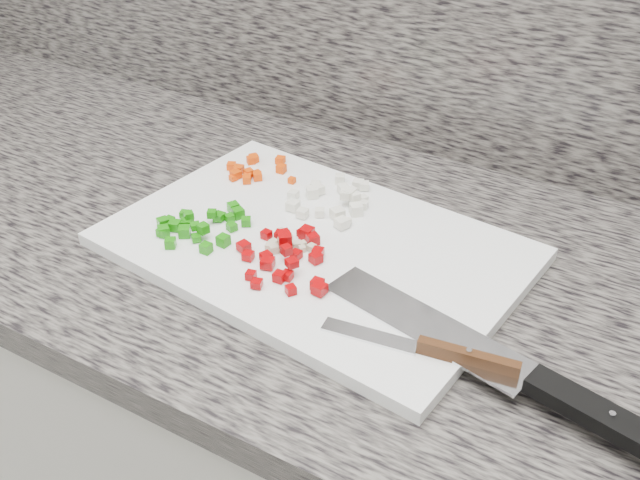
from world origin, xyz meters
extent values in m
cube|color=#615C56|center=(0.00, 1.44, 0.88)|extent=(3.96, 0.64, 0.04)
cube|color=white|center=(-0.06, 1.41, 0.91)|extent=(0.53, 0.39, 0.02)
cube|color=#E24004|center=(-0.25, 1.55, 0.92)|extent=(0.02, 0.02, 0.01)
cube|color=#E24004|center=(-0.21, 1.51, 0.92)|extent=(0.01, 0.01, 0.01)
cube|color=#E24004|center=(-0.22, 1.49, 0.92)|extent=(0.02, 0.02, 0.01)
cube|color=#E24004|center=(-0.24, 1.54, 0.92)|extent=(0.02, 0.02, 0.01)
cube|color=#E24004|center=(-0.21, 1.50, 0.92)|extent=(0.02, 0.02, 0.01)
cube|color=#E24004|center=(-0.24, 1.49, 0.92)|extent=(0.01, 0.01, 0.01)
cube|color=#E24004|center=(-0.25, 1.55, 0.92)|extent=(0.01, 0.01, 0.01)
cube|color=#E24004|center=(-0.24, 1.49, 0.92)|extent=(0.02, 0.02, 0.01)
cube|color=#E24004|center=(-0.16, 1.52, 0.92)|extent=(0.01, 0.01, 0.01)
cube|color=#E24004|center=(-0.26, 1.51, 0.92)|extent=(0.02, 0.02, 0.01)
cube|color=#E24004|center=(-0.19, 1.54, 0.92)|extent=(0.01, 0.01, 0.01)
cube|color=#E24004|center=(-0.24, 1.55, 0.92)|extent=(0.01, 0.01, 0.01)
cube|color=#E24004|center=(-0.25, 1.51, 0.92)|extent=(0.01, 0.01, 0.01)
cube|color=#E24004|center=(-0.23, 1.51, 0.92)|extent=(0.02, 0.02, 0.01)
cube|color=#E24004|center=(-0.24, 1.51, 0.92)|extent=(0.02, 0.02, 0.01)
cube|color=#E24004|center=(-0.21, 1.56, 0.92)|extent=(0.02, 0.02, 0.01)
cube|color=#E24004|center=(-0.22, 1.50, 0.92)|extent=(0.01, 0.01, 0.01)
cube|color=white|center=(-0.12, 1.46, 0.92)|extent=(0.02, 0.02, 0.01)
cube|color=white|center=(-0.11, 1.51, 0.92)|extent=(0.02, 0.02, 0.01)
cube|color=white|center=(-0.04, 1.51, 0.92)|extent=(0.01, 0.01, 0.01)
cube|color=white|center=(-0.08, 1.46, 0.92)|extent=(0.02, 0.02, 0.01)
cube|color=white|center=(-0.05, 1.52, 0.92)|extent=(0.01, 0.01, 0.01)
cube|color=white|center=(-0.12, 1.50, 0.92)|extent=(0.02, 0.02, 0.01)
cube|color=white|center=(-0.07, 1.55, 0.92)|extent=(0.02, 0.02, 0.01)
cube|color=white|center=(-0.07, 1.52, 0.92)|extent=(0.01, 0.01, 0.01)
cube|color=white|center=(-0.06, 1.47, 0.92)|extent=(0.02, 0.02, 0.01)
cube|color=white|center=(-0.04, 1.46, 0.92)|extent=(0.01, 0.01, 0.01)
cube|color=white|center=(-0.14, 1.49, 0.92)|extent=(0.01, 0.01, 0.01)
cube|color=white|center=(-0.05, 1.51, 0.93)|extent=(0.02, 0.02, 0.01)
cube|color=white|center=(-0.10, 1.45, 0.92)|extent=(0.01, 0.01, 0.01)
cube|color=white|center=(-0.08, 1.53, 0.92)|extent=(0.02, 0.02, 0.01)
cube|color=white|center=(-0.12, 1.50, 0.92)|extent=(0.02, 0.02, 0.01)
cube|color=white|center=(-0.06, 1.47, 0.92)|extent=(0.01, 0.01, 0.01)
cube|color=white|center=(-0.05, 1.50, 0.92)|extent=(0.01, 0.01, 0.01)
cube|color=white|center=(-0.06, 1.55, 0.92)|extent=(0.02, 0.02, 0.01)
cube|color=white|center=(-0.04, 1.45, 0.92)|extent=(0.02, 0.02, 0.01)
cube|color=white|center=(-0.10, 1.55, 0.92)|extent=(0.02, 0.02, 0.01)
cube|color=white|center=(-0.07, 1.50, 0.93)|extent=(0.02, 0.02, 0.01)
cube|color=white|center=(-0.12, 1.52, 0.92)|extent=(0.02, 0.02, 0.01)
cube|color=white|center=(-0.06, 1.51, 0.93)|extent=(0.02, 0.02, 0.01)
cube|color=white|center=(-0.07, 1.54, 0.92)|extent=(0.01, 0.01, 0.01)
cube|color=white|center=(-0.04, 1.49, 0.92)|extent=(0.02, 0.02, 0.02)
cube|color=#197C0B|center=(-0.21, 1.31, 0.92)|extent=(0.02, 0.02, 0.01)
cube|color=#197C0B|center=(-0.19, 1.39, 0.92)|extent=(0.01, 0.01, 0.01)
cube|color=#197C0B|center=(-0.18, 1.35, 0.93)|extent=(0.01, 0.01, 0.01)
cube|color=#197C0B|center=(-0.19, 1.39, 0.92)|extent=(0.01, 0.01, 0.01)
cube|color=#197C0B|center=(-0.19, 1.38, 0.93)|extent=(0.01, 0.01, 0.01)
cube|color=#197C0B|center=(-0.19, 1.34, 0.92)|extent=(0.02, 0.02, 0.01)
cube|color=#197C0B|center=(-0.19, 1.42, 0.92)|extent=(0.02, 0.02, 0.01)
cube|color=#197C0B|center=(-0.22, 1.36, 0.92)|extent=(0.02, 0.02, 0.01)
cube|color=#197C0B|center=(-0.23, 1.34, 0.92)|extent=(0.02, 0.02, 0.01)
cube|color=#197C0B|center=(-0.15, 1.40, 0.92)|extent=(0.02, 0.02, 0.01)
cube|color=#197C0B|center=(-0.16, 1.32, 0.92)|extent=(0.01, 0.01, 0.01)
cube|color=#197C0B|center=(-0.18, 1.40, 0.92)|extent=(0.01, 0.01, 0.01)
cube|color=#197C0B|center=(-0.24, 1.34, 0.92)|extent=(0.02, 0.02, 0.01)
cube|color=#197C0B|center=(-0.16, 1.38, 0.92)|extent=(0.01, 0.01, 0.01)
cube|color=#197C0B|center=(-0.19, 1.35, 0.93)|extent=(0.02, 0.02, 0.01)
cube|color=#197C0B|center=(-0.17, 1.41, 0.92)|extent=(0.02, 0.02, 0.01)
cube|color=#197C0B|center=(-0.24, 1.35, 0.92)|extent=(0.01, 0.01, 0.01)
cube|color=#197C0B|center=(-0.22, 1.36, 0.92)|extent=(0.01, 0.01, 0.01)
cube|color=#197C0B|center=(-0.23, 1.33, 0.92)|extent=(0.01, 0.01, 0.01)
cube|color=#197C0B|center=(-0.15, 1.35, 0.92)|extent=(0.01, 0.01, 0.01)
cube|color=#197C0B|center=(-0.22, 1.36, 0.93)|extent=(0.02, 0.02, 0.01)
cube|color=#197C0B|center=(-0.21, 1.34, 0.92)|extent=(0.02, 0.02, 0.01)
cube|color=#197C0B|center=(-0.23, 1.33, 0.92)|extent=(0.02, 0.02, 0.01)
cube|color=#197C0B|center=(-0.23, 1.37, 0.92)|extent=(0.01, 0.01, 0.01)
cube|color=#9D0205|center=(-0.09, 1.34, 0.92)|extent=(0.02, 0.02, 0.01)
cube|color=#9D0205|center=(-0.05, 1.32, 0.92)|extent=(0.01, 0.01, 0.01)
cube|color=#9D0205|center=(-0.08, 1.31, 0.92)|extent=(0.01, 0.01, 0.01)
cube|color=#9D0205|center=(0.00, 1.32, 0.92)|extent=(0.02, 0.02, 0.01)
cube|color=#9D0205|center=(-0.03, 1.31, 0.92)|extent=(0.02, 0.02, 0.01)
cube|color=#9D0205|center=(-0.01, 1.33, 0.92)|extent=(0.01, 0.01, 0.01)
cube|color=#9D0205|center=(-0.04, 1.38, 0.92)|extent=(0.02, 0.02, 0.01)
cube|color=#9D0205|center=(-0.11, 1.34, 0.92)|extent=(0.01, 0.01, 0.01)
cube|color=#9D0205|center=(-0.07, 1.41, 0.92)|extent=(0.02, 0.02, 0.01)
cube|color=#9D0205|center=(-0.12, 1.39, 0.92)|extent=(0.01, 0.01, 0.01)
cube|color=#9D0205|center=(-0.06, 1.37, 0.92)|extent=(0.01, 0.01, 0.01)
cube|color=#9D0205|center=(-0.08, 1.33, 0.92)|extent=(0.02, 0.02, 0.01)
cube|color=#9D0205|center=(-0.07, 1.30, 0.92)|extent=(0.02, 0.02, 0.01)
cube|color=#9D0205|center=(-0.05, 1.34, 0.93)|extent=(0.02, 0.02, 0.01)
cube|color=#9D0205|center=(-0.12, 1.35, 0.92)|extent=(0.02, 0.02, 0.01)
cube|color=#9D0205|center=(-0.08, 1.41, 0.92)|extent=(0.01, 0.01, 0.01)
cube|color=#9D0205|center=(-0.05, 1.33, 0.92)|extent=(0.01, 0.01, 0.01)
cube|color=#9D0205|center=(-0.04, 1.37, 0.92)|extent=(0.02, 0.02, 0.01)
cube|color=#9D0205|center=(-0.08, 1.37, 0.94)|extent=(0.02, 0.02, 0.01)
cube|color=#9D0205|center=(-0.10, 1.39, 0.92)|extent=(0.01, 0.01, 0.01)
cube|color=#9D0205|center=(-0.06, 1.40, 0.92)|extent=(0.02, 0.02, 0.01)
cube|color=#9D0205|center=(-0.09, 1.39, 0.92)|extent=(0.02, 0.02, 0.01)
cube|color=#9D0205|center=(-0.07, 1.36, 0.93)|extent=(0.02, 0.02, 0.01)
cube|color=beige|center=(-0.07, 1.39, 0.92)|extent=(0.01, 0.01, 0.01)
cube|color=beige|center=(-0.09, 1.39, 0.92)|extent=(0.01, 0.01, 0.01)
cube|color=beige|center=(-0.08, 1.38, 0.92)|extent=(0.01, 0.01, 0.01)
cube|color=beige|center=(-0.05, 1.39, 0.92)|extent=(0.01, 0.01, 0.01)
cube|color=beige|center=(-0.10, 1.38, 0.92)|extent=(0.01, 0.01, 0.01)
cube|color=beige|center=(-0.07, 1.41, 0.92)|extent=(0.01, 0.01, 0.01)
cube|color=beige|center=(-0.10, 1.37, 0.92)|extent=(0.01, 0.01, 0.01)
cube|color=beige|center=(-0.10, 1.40, 0.92)|extent=(0.01, 0.01, 0.01)
cube|color=beige|center=(-0.06, 1.38, 0.92)|extent=(0.01, 0.01, 0.01)
cube|color=beige|center=(-0.09, 1.36, 0.92)|extent=(0.01, 0.01, 0.01)
cube|color=beige|center=(-0.08, 1.37, 0.92)|extent=(0.01, 0.01, 0.01)
cube|color=beige|center=(-0.09, 1.40, 0.92)|extent=(0.01, 0.01, 0.01)
cube|color=beige|center=(-0.08, 1.39, 0.92)|extent=(0.01, 0.01, 0.01)
cube|color=beige|center=(-0.08, 1.37, 0.92)|extent=(0.01, 0.01, 0.01)
cube|color=beige|center=(-0.07, 1.39, 0.92)|extent=(0.01, 0.01, 0.01)
cube|color=silver|center=(0.12, 1.33, 0.92)|extent=(0.25, 0.11, 0.00)
cube|color=black|center=(0.32, 1.28, 0.92)|extent=(0.16, 0.07, 0.02)
cylinder|color=silver|center=(0.32, 1.28, 0.93)|extent=(0.01, 0.01, 0.00)
cube|color=silver|center=(0.08, 1.29, 0.92)|extent=(0.10, 0.03, 0.00)
cube|color=#472411|center=(0.18, 1.30, 0.92)|extent=(0.10, 0.02, 0.02)
cylinder|color=silver|center=(0.18, 1.30, 0.93)|extent=(0.01, 0.01, 0.00)
camera|label=1|loc=(0.31, 0.78, 1.41)|focal=40.00mm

